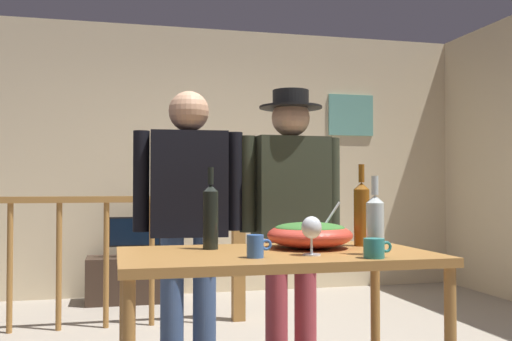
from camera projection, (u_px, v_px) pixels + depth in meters
The scene contains 15 objects.
back_wall at pixel (197, 160), 6.16m from camera, with size 5.85×0.10×2.76m, color beige.
framed_picture at pixel (351, 115), 6.52m from camera, with size 0.52×0.03×0.45m, color #63A89B.
stair_railing at pixel (113, 245), 4.62m from camera, with size 2.92×0.10×1.08m.
tv_console at pixel (134, 279), 5.64m from camera, with size 0.90×0.40×0.43m, color #38281E.
flat_screen_tv at pixel (135, 233), 5.62m from camera, with size 0.50×0.12×0.38m.
serving_table at pixel (275, 270), 2.64m from camera, with size 1.39×0.80×0.81m.
salad_bowl at pixel (310, 234), 2.80m from camera, with size 0.41×0.41×0.22m.
wine_glass at pixel (312, 229), 2.51m from camera, with size 0.09×0.09×0.17m.
wine_bottle_clear at pixel (375, 223), 2.53m from camera, with size 0.08×0.08×0.34m.
wine_bottle_dark at pixel (211, 215), 2.75m from camera, with size 0.07×0.07×0.38m.
wine_bottle_amber at pixel (362, 212), 2.91m from camera, with size 0.08×0.08×0.40m.
mug_teal at pixel (374, 248), 2.41m from camera, with size 0.12×0.09×0.08m.
mug_blue at pixel (256, 246), 2.43m from camera, with size 0.11×0.07×0.09m.
person_standing_left at pixel (189, 209), 3.29m from camera, with size 0.61×0.24×1.64m.
person_standing_right at pixel (291, 205), 3.43m from camera, with size 0.62×0.37×1.67m.
Camera 1 is at (-0.86, -3.28, 1.11)m, focal length 41.27 mm.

